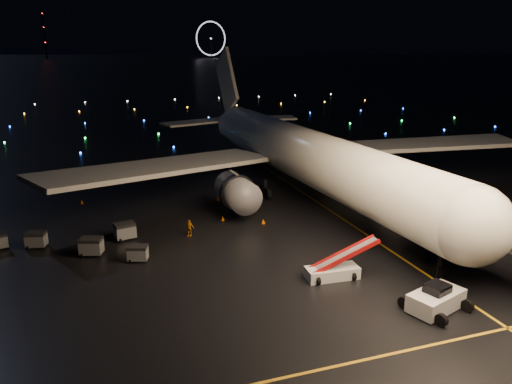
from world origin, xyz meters
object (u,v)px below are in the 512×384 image
(airliner, at_px, (293,122))
(crew_c, at_px, (189,228))
(baggage_cart_2, at_px, (91,247))
(baggage_cart_3, at_px, (36,240))
(pushback_tug, at_px, (436,297))
(belt_loader, at_px, (333,261))
(baggage_cart_1, at_px, (125,231))
(baggage_cart_0, at_px, (138,253))

(airliner, bearing_deg, crew_c, -147.15)
(crew_c, bearing_deg, baggage_cart_2, -131.58)
(airliner, xyz_separation_m, baggage_cart_3, (-31.67, -10.48, -8.64))
(pushback_tug, relative_size, crew_c, 2.46)
(baggage_cart_2, xyz_separation_m, baggage_cart_3, (-5.14, 3.74, -0.07))
(pushback_tug, relative_size, baggage_cart_2, 2.20)
(airliner, distance_m, baggage_cart_3, 34.46)
(belt_loader, bearing_deg, airliner, 78.50)
(pushback_tug, relative_size, baggage_cart_1, 2.19)
(baggage_cart_0, bearing_deg, crew_c, 58.13)
(baggage_cart_2, bearing_deg, airliner, 47.31)
(baggage_cart_3, bearing_deg, pushback_tug, -23.09)
(belt_loader, bearing_deg, pushback_tug, -52.28)
(airliner, bearing_deg, baggage_cart_1, -157.99)
(pushback_tug, xyz_separation_m, baggage_cart_3, (-29.55, 22.85, -0.27))
(baggage_cart_1, relative_size, baggage_cart_2, 1.00)
(crew_c, distance_m, baggage_cart_0, 7.46)
(baggage_cart_0, distance_m, baggage_cart_2, 4.92)
(baggage_cart_0, distance_m, baggage_cart_3, 11.27)
(crew_c, xyz_separation_m, baggage_cart_2, (-9.82, -1.93, -0.04))
(pushback_tug, bearing_deg, crew_c, 106.24)
(airliner, relative_size, baggage_cart_1, 32.70)
(belt_loader, xyz_separation_m, baggage_cart_2, (-19.46, 11.78, -0.76))
(pushback_tug, bearing_deg, baggage_cart_0, 122.80)
(belt_loader, xyz_separation_m, baggage_cart_3, (-24.60, 15.51, -0.83))
(crew_c, bearing_deg, airliner, 73.66)
(baggage_cart_2, height_order, baggage_cart_3, baggage_cart_2)
(crew_c, height_order, baggage_cart_3, crew_c)
(belt_loader, xyz_separation_m, baggage_cart_1, (-16.11, 14.94, -0.75))
(crew_c, bearing_deg, baggage_cart_0, -103.44)
(airliner, relative_size, belt_loader, 9.97)
(baggage_cart_2, bearing_deg, pushback_tug, -18.94)
(crew_c, bearing_deg, belt_loader, -17.55)
(baggage_cart_1, height_order, baggage_cart_2, baggage_cart_1)
(baggage_cart_2, bearing_deg, baggage_cart_0, -15.51)
(baggage_cart_1, relative_size, baggage_cart_3, 1.09)
(belt_loader, distance_m, baggage_cart_1, 21.98)
(airliner, xyz_separation_m, baggage_cart_1, (-23.18, -11.06, -8.57))
(pushback_tug, height_order, crew_c, pushback_tug)
(airliner, bearing_deg, baggage_cart_3, -165.18)
(pushback_tug, height_order, baggage_cart_0, pushback_tug)
(belt_loader, xyz_separation_m, baggage_cart_0, (-15.42, 8.98, -0.87))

